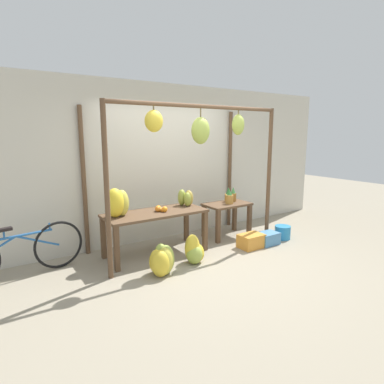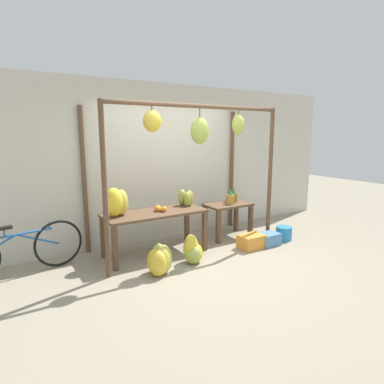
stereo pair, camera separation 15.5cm
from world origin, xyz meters
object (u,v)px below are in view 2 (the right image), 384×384
(banana_pile_on_table, at_px, (117,202))
(pineapple_cluster, at_px, (231,197))
(orange_pile, at_px, (160,209))
(papaya_pile, at_px, (186,198))
(fruit_crate_white, at_px, (251,242))
(blue_bucket, at_px, (284,233))
(banana_pile_ground_right, at_px, (193,251))
(banana_pile_ground_left, at_px, (160,260))
(parked_bicycle, at_px, (17,251))
(fruit_crate_purple, at_px, (268,239))

(banana_pile_on_table, bearing_deg, pineapple_cluster, 1.89)
(banana_pile_on_table, relative_size, pineapple_cluster, 1.35)
(banana_pile_on_table, distance_m, pineapple_cluster, 2.25)
(orange_pile, height_order, papaya_pile, papaya_pile)
(fruit_crate_white, relative_size, blue_bucket, 1.47)
(pineapple_cluster, bearing_deg, orange_pile, -175.09)
(fruit_crate_white, bearing_deg, banana_pile_ground_right, -179.84)
(pineapple_cluster, height_order, papaya_pile, papaya_pile)
(banana_pile_ground_left, distance_m, parked_bicycle, 1.93)
(banana_pile_ground_left, distance_m, blue_bucket, 2.59)
(papaya_pile, bearing_deg, pineapple_cluster, 0.43)
(papaya_pile, bearing_deg, banana_pile_ground_left, -137.96)
(pineapple_cluster, relative_size, blue_bucket, 1.13)
(banana_pile_ground_right, height_order, fruit_crate_purple, banana_pile_ground_right)
(blue_bucket, relative_size, papaya_pile, 0.91)
(fruit_crate_white, distance_m, fruit_crate_purple, 0.36)
(orange_pile, relative_size, pineapple_cluster, 0.69)
(pineapple_cluster, xyz_separation_m, banana_pile_ground_right, (-1.32, -0.75, -0.58))
(pineapple_cluster, distance_m, blue_bucket, 1.17)
(banana_pile_ground_left, relative_size, blue_bucket, 1.59)
(blue_bucket, bearing_deg, parked_bicycle, 168.97)
(orange_pile, height_order, fruit_crate_purple, orange_pile)
(banana_pile_on_table, relative_size, banana_pile_ground_right, 1.00)
(banana_pile_ground_right, height_order, parked_bicycle, parked_bicycle)
(pineapple_cluster, bearing_deg, blue_bucket, -47.15)
(blue_bucket, xyz_separation_m, papaya_pile, (-1.67, 0.72, 0.71))
(pineapple_cluster, relative_size, banana_pile_ground_left, 0.71)
(orange_pile, height_order, pineapple_cluster, pineapple_cluster)
(parked_bicycle, bearing_deg, banana_pile_on_table, -7.59)
(orange_pile, bearing_deg, fruit_crate_purple, -20.08)
(banana_pile_ground_left, distance_m, banana_pile_ground_right, 0.60)
(parked_bicycle, bearing_deg, fruit_crate_white, -13.89)
(pineapple_cluster, distance_m, papaya_pile, 1.00)
(banana_pile_on_table, height_order, parked_bicycle, banana_pile_on_table)
(banana_pile_ground_right, relative_size, parked_bicycle, 0.25)
(parked_bicycle, bearing_deg, orange_pile, -6.74)
(orange_pile, xyz_separation_m, parked_bicycle, (-2.02, 0.24, -0.38))
(banana_pile_ground_right, bearing_deg, parked_bicycle, 159.31)
(pineapple_cluster, xyz_separation_m, banana_pile_ground_left, (-1.91, -0.84, -0.56))
(orange_pile, bearing_deg, banana_pile_ground_right, -68.72)
(parked_bicycle, bearing_deg, fruit_crate_purple, -13.17)
(parked_bicycle, distance_m, papaya_pile, 2.64)
(banana_pile_on_table, bearing_deg, parked_bicycle, 172.41)
(banana_pile_ground_left, distance_m, papaya_pile, 1.39)
(blue_bucket, bearing_deg, banana_pile_ground_left, -177.54)
(banana_pile_ground_left, height_order, banana_pile_ground_right, banana_pile_ground_right)
(banana_pile_ground_right, bearing_deg, orange_pile, 111.28)
(blue_bucket, distance_m, parked_bicycle, 4.34)
(blue_bucket, relative_size, fruit_crate_purple, 0.76)
(orange_pile, xyz_separation_m, pineapple_cluster, (1.56, 0.13, 0.01))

